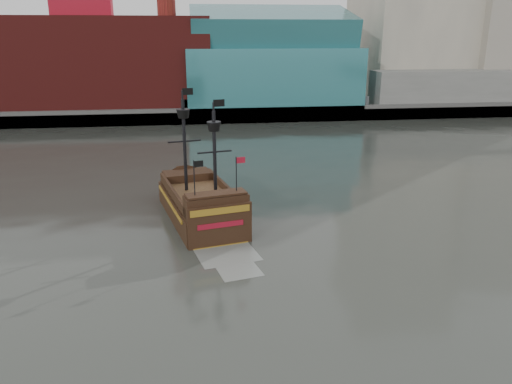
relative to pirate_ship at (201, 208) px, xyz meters
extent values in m
plane|color=#272925|center=(4.23, -17.99, -1.01)|extent=(400.00, 400.00, 0.00)
cube|color=slate|center=(4.23, 74.01, -0.01)|extent=(220.00, 60.00, 2.00)
cube|color=#4C4C49|center=(4.23, 44.51, 0.29)|extent=(220.00, 1.00, 2.60)
cube|color=maroon|center=(-17.77, 54.01, 8.49)|extent=(42.00, 18.00, 15.00)
cube|color=teal|center=(14.23, 52.01, 5.99)|extent=(30.00, 16.00, 10.00)
cube|color=slate|center=(52.23, 48.01, 3.99)|extent=(40.00, 6.00, 6.00)
cube|color=teal|center=(14.23, 52.01, 13.99)|extent=(28.00, 14.94, 8.78)
cube|color=black|center=(-0.06, 0.26, -0.44)|extent=(7.12, 12.20, 2.48)
cube|color=#4B2F1B|center=(-0.06, 0.26, 0.95)|extent=(6.40, 10.98, 0.29)
cube|color=black|center=(-1.04, 4.73, 1.28)|extent=(4.45, 3.11, 0.95)
cube|color=black|center=(1.01, -4.59, 1.66)|extent=(4.75, 2.46, 1.72)
cube|color=black|center=(1.20, -5.44, 0.14)|extent=(4.62, 1.24, 3.82)
cube|color=olive|center=(1.22, -5.57, 1.66)|extent=(4.21, 1.00, 0.48)
cube|color=maroon|center=(1.22, -5.57, 0.61)|extent=(3.28, 0.79, 0.38)
cylinder|color=black|center=(-1.11, 1.49, 4.81)|extent=(0.32, 0.32, 7.44)
cylinder|color=black|center=(1.15, -1.23, 4.52)|extent=(0.32, 0.32, 6.87)
cone|color=black|center=(-1.11, 1.49, 7.39)|extent=(1.25, 1.25, 0.67)
cone|color=black|center=(1.15, -1.23, 6.81)|extent=(1.25, 1.25, 0.67)
cube|color=black|center=(-0.69, 1.58, 9.10)|extent=(0.84, 0.21, 0.52)
cube|color=black|center=(1.57, -1.14, 8.53)|extent=(0.84, 0.21, 0.52)
cube|color=gray|center=(1.54, -7.01, -1.00)|extent=(4.70, 4.22, 0.02)
camera|label=1|loc=(-0.69, -38.22, 13.52)|focal=35.00mm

